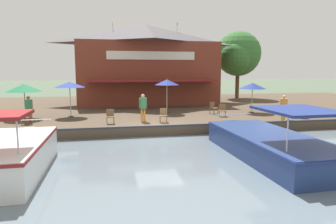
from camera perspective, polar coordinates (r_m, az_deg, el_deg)
name	(u,v)px	position (r m, az deg, el deg)	size (l,w,h in m)	color
ground_plane	(158,138)	(16.71, -1.88, -4.95)	(220.00, 220.00, 0.00)	#4C5B47
quay_deck	(139,108)	(27.43, -5.57, 0.68)	(22.00, 56.00, 0.60)	#4C3D2D
quay_edge_fender	(158,126)	(16.68, -1.95, -2.69)	(0.20, 50.40, 0.10)	#2D2D33
waterfront_restaurant	(146,63)	(30.02, -4.25, 9.27)	(10.26, 13.22, 7.83)	brown
patio_umbrella_by_entrance	(70,85)	(21.29, -18.24, 4.97)	(2.04, 2.04, 2.41)	#B7B7B7
patio_umbrella_back_row	(167,82)	(21.96, -0.22, 5.66)	(1.79, 1.79, 2.51)	#B7B7B7
patio_umbrella_mid_patio_right	(24,88)	(21.57, -25.76, 4.16)	(2.26, 2.26, 2.30)	#B7B7B7
patio_umbrella_mid_patio_left	(252,86)	(23.18, 15.79, 4.81)	(2.00, 2.00, 2.26)	#B7B7B7
cafe_chair_back_row_seat	(213,107)	(21.97, 8.61, 0.90)	(0.58, 0.58, 0.85)	brown
cafe_chair_under_first_umbrella	(110,116)	(17.98, -10.95, -0.69)	(0.45, 0.45, 0.85)	brown
cafe_chair_far_corner_seat	(27,116)	(19.26, -25.20, -0.73)	(0.57, 0.57, 0.85)	brown
cafe_chair_facing_river	(222,110)	(20.77, 10.32, 0.46)	(0.56, 0.56, 0.85)	brown
cafe_chair_mid_patio	(163,115)	(18.08, -0.88, -0.50)	(0.53, 0.53, 0.85)	brown
cafe_chair_beside_entrance	(302,111)	(21.60, 24.09, 0.18)	(0.59, 0.59, 0.85)	brown
person_at_quay_edge	(143,104)	(18.41, -4.80, 1.45)	(0.48, 0.48, 1.69)	orange
person_near_entrance	(284,105)	(20.03, 21.17, 1.28)	(0.45, 0.45, 1.60)	gold
person_mid_patio	(29,106)	(20.11, -25.01, 1.11)	(0.45, 0.45, 1.61)	#B23338
motorboat_far_downstream	(261,140)	(13.97, 17.34, -5.17)	(8.59, 3.03, 2.27)	navy
motorboat_second_along	(15,152)	(12.51, -27.10, -6.74)	(6.36, 2.36, 2.34)	white
tree_behind_restaurant	(138,58)	(33.24, -5.79, 10.23)	(5.10, 4.86, 7.07)	brown
tree_upstream_bank	(237,55)	(35.01, 13.10, 10.57)	(5.29, 5.04, 7.55)	brown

